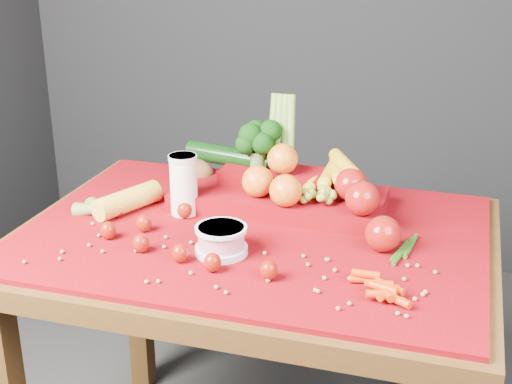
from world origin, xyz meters
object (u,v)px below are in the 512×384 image
(milk_glass, at_px, (184,182))
(produce_mound, at_px, (289,186))
(table, at_px, (254,271))
(yogurt_bowl, at_px, (221,239))

(milk_glass, xyz_separation_m, produce_mound, (0.24, 0.11, -0.02))
(table, height_order, produce_mound, produce_mound)
(produce_mound, bearing_deg, table, -106.07)
(milk_glass, bearing_deg, table, -13.99)
(table, distance_m, yogurt_bowl, 0.20)
(table, bearing_deg, produce_mound, 73.93)
(produce_mound, bearing_deg, yogurt_bowl, -104.67)
(table, relative_size, produce_mound, 1.82)
(milk_glass, relative_size, yogurt_bowl, 1.31)
(produce_mound, bearing_deg, milk_glass, -155.93)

